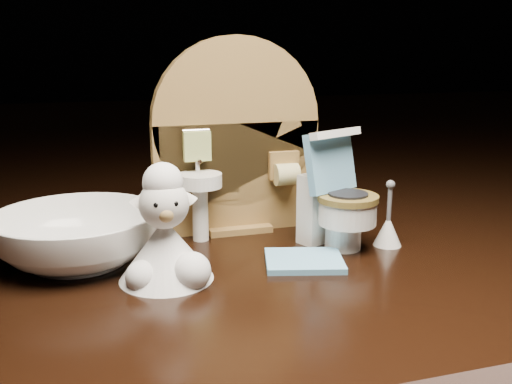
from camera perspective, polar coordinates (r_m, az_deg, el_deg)
backdrop_panel at (r=0.44m, az=-2.07°, el=4.42°), size 0.13×0.05×0.15m
toy_toilet at (r=0.42m, az=7.98°, el=-1.21°), size 0.05×0.06×0.09m
bath_mat at (r=0.39m, az=4.84°, el=-6.86°), size 0.06×0.05×0.00m
toilet_brush at (r=0.43m, az=13.06°, el=-3.57°), size 0.02×0.02×0.05m
plush_lamb at (r=0.36m, az=-9.00°, el=-4.75°), size 0.06×0.06×0.08m
ceramic_bowl at (r=0.40m, az=-17.40°, el=-4.36°), size 0.15×0.15×0.04m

